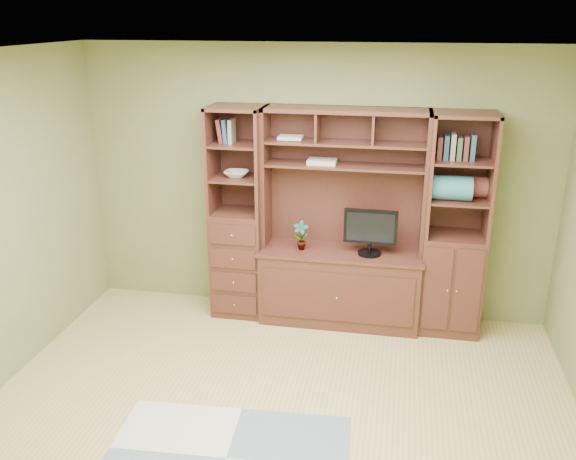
% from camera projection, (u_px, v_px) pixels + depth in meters
% --- Properties ---
extents(room, '(4.60, 4.10, 2.64)m').
position_uv_depth(room, '(270.00, 263.00, 3.98)').
color(room, tan).
rests_on(room, ground).
extents(center_hutch, '(1.54, 0.53, 2.05)m').
position_uv_depth(center_hutch, '(342.00, 221.00, 5.63)').
color(center_hutch, '#4B241A').
rests_on(center_hutch, ground).
extents(left_tower, '(0.50, 0.45, 2.05)m').
position_uv_depth(left_tower, '(238.00, 214.00, 5.84)').
color(left_tower, '#4B241A').
rests_on(left_tower, ground).
extents(right_tower, '(0.55, 0.45, 2.05)m').
position_uv_depth(right_tower, '(456.00, 227.00, 5.49)').
color(right_tower, '#4B241A').
rests_on(right_tower, ground).
extents(rug, '(1.71, 1.19, 0.01)m').
position_uv_depth(rug, '(226.00, 459.00, 4.11)').
color(rug, '#A0A6A6').
rests_on(rug, ground).
extents(monitor, '(0.49, 0.23, 0.60)m').
position_uv_depth(monitor, '(371.00, 224.00, 5.55)').
color(monitor, black).
rests_on(monitor, center_hutch).
extents(orchid, '(0.15, 0.10, 0.28)m').
position_uv_depth(orchid, '(301.00, 236.00, 5.72)').
color(orchid, '#A86638').
rests_on(orchid, center_hutch).
extents(magazines, '(0.26, 0.19, 0.04)m').
position_uv_depth(magazines, '(322.00, 161.00, 5.57)').
color(magazines, beige).
rests_on(magazines, center_hutch).
extents(bowl, '(0.23, 0.23, 0.06)m').
position_uv_depth(bowl, '(236.00, 174.00, 5.71)').
color(bowl, white).
rests_on(bowl, left_tower).
extents(blanket_teal, '(0.37, 0.21, 0.21)m').
position_uv_depth(blanket_teal, '(450.00, 188.00, 5.33)').
color(blanket_teal, teal).
rests_on(blanket_teal, right_tower).
extents(blanket_red, '(0.34, 0.19, 0.19)m').
position_uv_depth(blanket_red, '(467.00, 186.00, 5.43)').
color(blanket_red, brown).
rests_on(blanket_red, right_tower).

